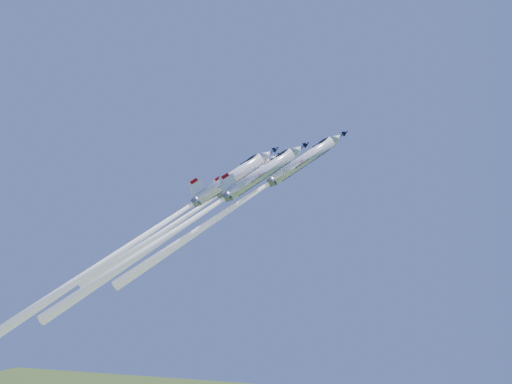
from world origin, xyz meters
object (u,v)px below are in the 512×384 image
(jet_left, at_px, (189,215))
(jet_right, at_px, (185,225))
(jet_lead, at_px, (240,203))
(jet_slot, at_px, (137,241))

(jet_left, distance_m, jet_right, 11.70)
(jet_lead, height_order, jet_left, jet_lead)
(jet_lead, distance_m, jet_slot, 18.87)
(jet_right, bearing_deg, jet_slot, -126.40)
(jet_left, xyz_separation_m, jet_right, (4.18, -10.64, -2.52))
(jet_lead, height_order, jet_right, jet_lead)
(jet_lead, relative_size, jet_left, 1.10)
(jet_slot, bearing_deg, jet_right, 53.60)
(jet_lead, height_order, jet_slot, jet_lead)
(jet_lead, bearing_deg, jet_right, -61.71)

